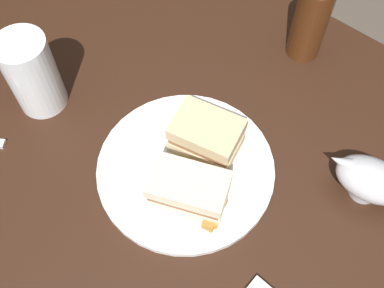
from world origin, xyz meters
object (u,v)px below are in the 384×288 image
Objects in this scene: sandwich_half_left at (189,189)px; sandwich_half_right at (206,136)px; plate at (186,169)px; pint_glass at (34,78)px; cider_bottle at (313,13)px; gravy_boat at (370,179)px.

sandwich_half_left is 0.10m from sandwich_half_right.
sandwich_half_right is (0.00, -0.05, 0.04)m from plate.
cider_bottle reaches higher than pint_glass.
plate is at bearing -44.15° from sandwich_half_left.
sandwich_half_right reaches higher than sandwich_half_left.
gravy_boat reaches higher than sandwich_half_left.
pint_glass is at bearing 21.64° from gravy_boat.
pint_glass reaches higher than sandwich_half_right.
sandwich_half_left is (-0.04, 0.04, 0.03)m from plate.
sandwich_half_right reaches higher than plate.
sandwich_half_left is 0.32m from pint_glass.
cider_bottle reaches higher than sandwich_half_left.
cider_bottle is (-0.28, -0.39, 0.03)m from pint_glass.
sandwich_half_right is 0.29m from cider_bottle.
sandwich_half_left is 0.27m from gravy_boat.
cider_bottle reaches higher than gravy_boat.
plate is at bearing 32.60° from gravy_boat.
sandwich_half_right is 0.94× the size of gravy_boat.
sandwich_half_right is 0.26m from gravy_boat.
plate is 1.97× the size of pint_glass.
plate is 0.28m from gravy_boat.
sandwich_half_left is at bearing 95.29° from cider_bottle.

